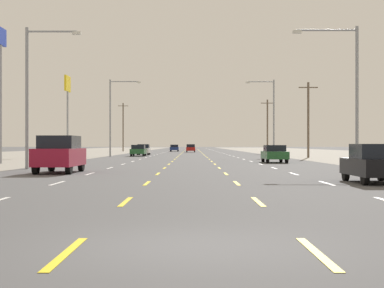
# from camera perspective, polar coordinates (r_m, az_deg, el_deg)

# --- Properties ---
(ground_plane) EXTENTS (572.00, 572.00, 0.00)m
(ground_plane) POSITION_cam_1_polar(r_m,az_deg,el_deg) (74.90, 0.08, -1.20)
(ground_plane) COLOR #4C4C4F
(lane_markings) EXTENTS (10.64, 227.60, 0.01)m
(lane_markings) POSITION_cam_1_polar(r_m,az_deg,el_deg) (113.39, 0.08, -0.80)
(lane_markings) COLOR white
(lane_markings) RESTS_ON ground
(signal_span_wire) EXTENTS (26.31, 0.53, 9.29)m
(signal_span_wire) POSITION_cam_1_polar(r_m,az_deg,el_deg) (19.43, -0.75, 11.16)
(signal_span_wire) COLOR brown
(signal_span_wire) RESTS_ON ground
(hatchback_far_right_nearest) EXTENTS (1.72, 3.90, 1.54)m
(hatchback_far_right_nearest) POSITION_cam_1_polar(r_m,az_deg,el_deg) (24.67, 16.95, -1.75)
(hatchback_far_right_nearest) COLOR black
(hatchback_far_right_nearest) RESTS_ON ground
(suv_far_left_near) EXTENTS (1.98, 4.90, 1.98)m
(suv_far_left_near) POSITION_cam_1_polar(r_m,az_deg,el_deg) (32.87, -12.35, -0.89)
(suv_far_left_near) COLOR maroon
(suv_far_left_near) RESTS_ON ground
(sedan_far_right_mid) EXTENTS (1.80, 4.50, 1.46)m
(sedan_far_right_mid) POSITION_cam_1_polar(r_m,az_deg,el_deg) (50.45, 7.91, -0.90)
(sedan_far_right_mid) COLOR #235B2D
(sedan_far_right_mid) RESTS_ON ground
(sedan_far_left_midfar) EXTENTS (1.80, 4.50, 1.46)m
(sedan_far_left_midfar) POSITION_cam_1_polar(r_m,az_deg,el_deg) (77.07, -5.02, -0.60)
(sedan_far_left_midfar) COLOR #235B2D
(sedan_far_left_midfar) RESTS_ON ground
(hatchback_far_left_far) EXTENTS (1.72, 3.90, 1.54)m
(hatchback_far_left_far) POSITION_cam_1_polar(r_m,az_deg,el_deg) (86.07, -4.53, -0.52)
(hatchback_far_left_far) COLOR white
(hatchback_far_left_far) RESTS_ON ground
(hatchback_center_turn_farther) EXTENTS (1.72, 3.90, 1.54)m
(hatchback_center_turn_farther) POSITION_cam_1_polar(r_m,az_deg,el_deg) (115.43, -0.04, -0.40)
(hatchback_center_turn_farther) COLOR red
(hatchback_center_turn_farther) RESTS_ON ground
(sedan_inner_left_farthest) EXTENTS (1.80, 4.50, 1.46)m
(sedan_inner_left_farthest) POSITION_cam_1_polar(r_m,az_deg,el_deg) (126.74, -1.60, -0.38)
(sedan_inner_left_farthest) COLOR navy
(sedan_inner_left_farthest) RESTS_ON ground
(pole_sign_left_row_1) EXTENTS (0.24, 2.34, 10.74)m
(pole_sign_left_row_1) POSITION_cam_1_polar(r_m,az_deg,el_deg) (50.07, -17.62, 7.47)
(pole_sign_left_row_1) COLOR gray
(pole_sign_left_row_1) RESTS_ON ground
(pole_sign_left_row_2) EXTENTS (0.24, 2.72, 9.86)m
(pole_sign_left_row_2) POSITION_cam_1_polar(r_m,az_deg,el_deg) (74.91, -11.64, 4.73)
(pole_sign_left_row_2) COLOR gray
(pole_sign_left_row_2) RESTS_ON ground
(streetlight_left_row_0) EXTENTS (3.42, 0.26, 8.71)m
(streetlight_left_row_0) POSITION_cam_1_polar(r_m,az_deg,el_deg) (38.34, -14.81, 5.21)
(streetlight_left_row_0) COLOR gray
(streetlight_left_row_0) RESTS_ON ground
(streetlight_right_row_0) EXTENTS (4.05, 0.26, 8.79)m
(streetlight_right_row_0) POSITION_cam_1_polar(r_m,az_deg,el_deg) (38.32, 14.82, 5.39)
(streetlight_right_row_0) COLOR gray
(streetlight_right_row_0) RESTS_ON ground
(streetlight_left_row_1) EXTENTS (3.90, 0.26, 9.56)m
(streetlight_left_row_1) POSITION_cam_1_polar(r_m,az_deg,el_deg) (75.17, -7.40, 3.02)
(streetlight_left_row_1) COLOR gray
(streetlight_left_row_1) RESTS_ON ground
(streetlight_right_row_1) EXTENTS (3.57, 0.26, 9.54)m
(streetlight_right_row_1) POSITION_cam_1_polar(r_m,az_deg,el_deg) (75.17, 7.59, 2.98)
(streetlight_right_row_1) COLOR gray
(streetlight_right_row_1) RESTS_ON ground
(utility_pole_right_row_1) EXTENTS (2.20, 0.26, 8.64)m
(utility_pole_right_row_1) POSITION_cam_1_polar(r_m,az_deg,el_deg) (70.08, 11.05, 2.41)
(utility_pole_right_row_1) COLOR brown
(utility_pole_right_row_1) RESTS_ON ground
(utility_pole_right_row_2) EXTENTS (2.20, 0.26, 9.12)m
(utility_pole_right_row_2) POSITION_cam_1_polar(r_m,az_deg,el_deg) (102.68, 7.24, 1.77)
(utility_pole_right_row_2) COLOR brown
(utility_pole_right_row_2) RESTS_ON ground
(utility_pole_left_row_3) EXTENTS (2.20, 0.26, 10.38)m
(utility_pole_left_row_3) POSITION_cam_1_polar(r_m,az_deg,el_deg) (129.73, -6.47, 1.68)
(utility_pole_left_row_3) COLOR brown
(utility_pole_left_row_3) RESTS_ON ground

